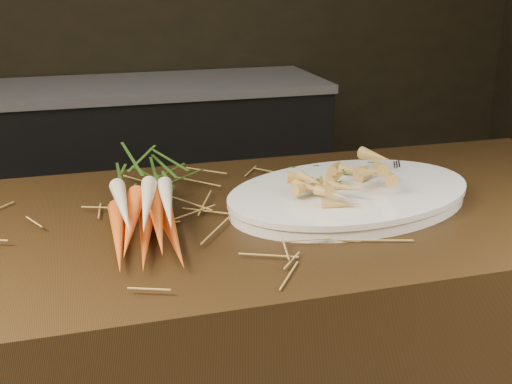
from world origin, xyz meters
TOP-DOWN VIEW (x-y plane):
  - back_counter at (0.30, 2.18)m, footprint 1.82×0.62m
  - straw_bedding at (0.00, 0.30)m, footprint 1.40×0.60m
  - root_veg_bunch at (0.17, 0.35)m, footprint 0.20×0.52m
  - serving_platter at (0.57, 0.29)m, footprint 0.58×0.45m
  - roasted_veg_heap at (0.57, 0.29)m, footprint 0.29×0.24m
  - serving_fork at (0.75, 0.31)m, footprint 0.10×0.18m

SIDE VIEW (x-z plane):
  - back_counter at x=0.30m, z-range 0.00..0.84m
  - straw_bedding at x=0.00m, z-range 0.90..0.92m
  - serving_platter at x=0.57m, z-range 0.90..0.93m
  - serving_fork at x=0.75m, z-range 0.93..0.93m
  - root_veg_bunch at x=0.17m, z-range 0.90..0.99m
  - roasted_veg_heap at x=0.57m, z-range 0.93..0.98m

